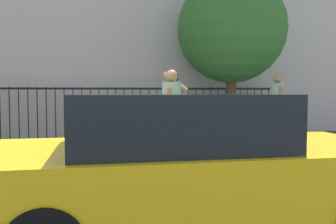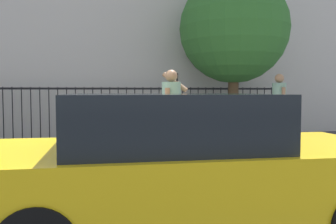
{
  "view_description": "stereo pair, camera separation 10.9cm",
  "coord_description": "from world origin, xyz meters",
  "px_view_note": "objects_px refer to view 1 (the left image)",
  "views": [
    {
      "loc": [
        -0.2,
        -5.37,
        1.48
      ],
      "look_at": [
        1.28,
        1.35,
        1.08
      ],
      "focal_mm": 39.0,
      "sensor_mm": 36.0,
      "label": 1
    },
    {
      "loc": [
        -0.1,
        -5.39,
        1.48
      ],
      "look_at": [
        1.28,
        1.35,
        1.08
      ],
      "focal_mm": 39.0,
      "sensor_mm": 36.0,
      "label": 2
    }
  ],
  "objects_px": {
    "pedestrian_on_phone": "(171,110)",
    "taxi_yellow": "(188,167)",
    "street_tree_near": "(231,29)",
    "pedestrian_walking": "(277,104)"
  },
  "relations": [
    {
      "from": "pedestrian_on_phone",
      "to": "taxi_yellow",
      "type": "bearing_deg",
      "value": -99.45
    },
    {
      "from": "street_tree_near",
      "to": "pedestrian_on_phone",
      "type": "bearing_deg",
      "value": -124.41
    },
    {
      "from": "taxi_yellow",
      "to": "pedestrian_on_phone",
      "type": "xyz_separation_m",
      "value": [
        0.47,
        2.81,
        0.44
      ]
    },
    {
      "from": "pedestrian_on_phone",
      "to": "street_tree_near",
      "type": "height_order",
      "value": "street_tree_near"
    },
    {
      "from": "pedestrian_on_phone",
      "to": "pedestrian_walking",
      "type": "bearing_deg",
      "value": 31.62
    },
    {
      "from": "taxi_yellow",
      "to": "pedestrian_on_phone",
      "type": "bearing_deg",
      "value": 80.55
    },
    {
      "from": "taxi_yellow",
      "to": "street_tree_near",
      "type": "distance_m",
      "value": 8.13
    },
    {
      "from": "taxi_yellow",
      "to": "street_tree_near",
      "type": "bearing_deg",
      "value": 64.58
    },
    {
      "from": "pedestrian_walking",
      "to": "street_tree_near",
      "type": "height_order",
      "value": "street_tree_near"
    },
    {
      "from": "pedestrian_walking",
      "to": "pedestrian_on_phone",
      "type": "bearing_deg",
      "value": -148.38
    }
  ]
}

